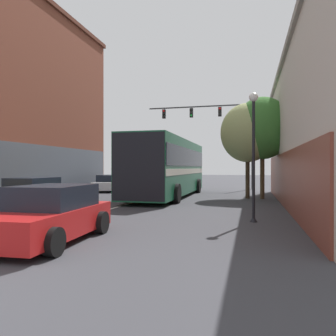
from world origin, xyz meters
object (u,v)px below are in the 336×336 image
Objects in this scene: bus at (168,165)px; traffic_signal_gantry at (218,124)px; parked_car_left_near at (35,192)px; hatchback_foreground at (50,215)px; parked_car_left_mid at (112,183)px; parked_car_left_far at (142,180)px; street_tree_near at (248,133)px; street_tree_far at (262,128)px; street_lamp at (254,149)px.

bus is 9.51m from traffic_signal_gantry.
parked_car_left_near is at bearing 141.23° from bus.
parked_car_left_near is (-5.17, 6.48, 0.00)m from hatchback_foreground.
parked_car_left_mid is 5.31m from parked_car_left_far.
parked_car_left_far is 0.76× the size of street_tree_near.
bus is 2.74× the size of parked_car_left_far.
street_tree_far reaches higher than street_tree_near.
street_tree_near is (10.26, -3.67, 3.27)m from parked_car_left_mid.
traffic_signal_gantry is at bearing 99.42° from street_lamp.
street_lamp reaches higher than parked_car_left_mid.
parked_car_left_far is 0.99× the size of street_lamp.
bus is at bearing -104.71° from traffic_signal_gantry.
traffic_signal_gantry reaches higher than street_tree_near.
street_lamp is (2.83, -17.05, -3.10)m from traffic_signal_gantry.
parked_car_left_mid is at bearing 176.18° from parked_car_left_far.
bus is at bearing -1.73° from hatchback_foreground.
parked_car_left_mid is 0.75× the size of street_tree_far.
traffic_signal_gantry is 1.54× the size of street_tree_far.
parked_car_left_near is at bearing -177.33° from parked_car_left_far.
hatchback_foreground is 8.29m from parked_car_left_near.
street_lamp is at bearing -80.58° from traffic_signal_gantry.
hatchback_foreground is at bearing -139.30° from street_lamp.
street_tree_near is (-0.26, 8.55, 1.42)m from street_lamp.
bus is 5.17m from street_tree_near.
hatchback_foreground is at bearing -166.01° from parked_car_left_mid.
parked_car_left_far reaches higher than parked_car_left_mid.
street_tree_near is at bearing -58.42° from parked_car_left_near.
bus is 2.08× the size of street_tree_near.
bus reaches higher than parked_car_left_mid.
parked_car_left_mid is 16.23m from street_lamp.
bus is 8.09m from parked_car_left_near.
parked_car_left_near reaches higher than parked_car_left_mid.
street_tree_far reaches higher than street_lamp.
street_lamp reaches higher than hatchback_foreground.
street_tree_near is (4.81, 0.02, 1.91)m from bus.
parked_car_left_mid is (-0.48, 9.93, -0.05)m from parked_car_left_near.
parked_car_left_near is 1.01× the size of parked_car_left_mid.
parked_car_left_mid is (-5.65, 16.41, -0.05)m from hatchback_foreground.
parked_car_left_far is (-4.98, 21.68, -0.01)m from hatchback_foreground.
parked_car_left_near is 0.80× the size of street_tree_near.
street_tree_far is (5.45, 12.74, 3.46)m from hatchback_foreground.
parked_car_left_far is (0.18, 15.20, -0.01)m from parked_car_left_near.
traffic_signal_gantry is at bearing -27.07° from parked_car_left_near.
street_tree_far is (3.40, -8.50, -1.44)m from traffic_signal_gantry.
hatchback_foreground is at bearing -163.69° from parked_car_left_far.
parked_car_left_far is at bearing -1.73° from parked_car_left_near.
hatchback_foreground reaches higher than parked_car_left_near.
street_tree_far is at bearing -60.49° from parked_car_left_near.
parked_car_left_near is at bearing -116.04° from traffic_signal_gantry.
hatchback_foreground is 0.44× the size of traffic_signal_gantry.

